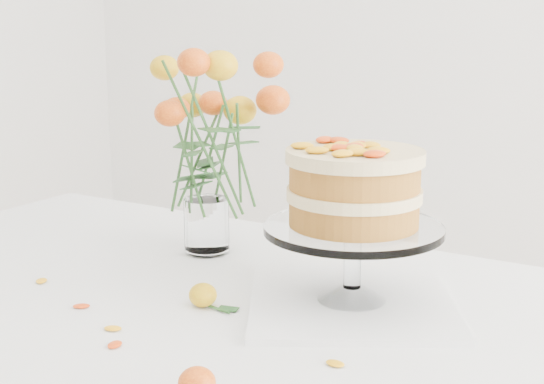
{
  "coord_description": "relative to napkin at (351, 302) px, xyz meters",
  "views": [
    {
      "loc": [
        0.68,
        -0.88,
        1.19
      ],
      "look_at": [
        0.06,
        0.17,
        0.9
      ],
      "focal_mm": 50.0,
      "sensor_mm": 36.0,
      "label": 1
    }
  ],
  "objects": [
    {
      "name": "rose_vase",
      "position": [
        -0.35,
        0.1,
        0.24
      ],
      "size": [
        0.28,
        0.28,
        0.42
      ],
      "rotation": [
        0.0,
        0.0,
        0.02
      ],
      "color": "white",
      "rests_on": "table"
    },
    {
      "name": "stray_petal_c",
      "position": [
        -0.21,
        -0.3,
        -0.0
      ],
      "size": [
        0.03,
        0.02,
        0.0
      ],
      "primitive_type": "ellipsoid",
      "color": "#FFAA10",
      "rests_on": "table"
    },
    {
      "name": "stray_petal_a",
      "position": [
        -0.35,
        -0.22,
        -0.0
      ],
      "size": [
        0.03,
        0.02,
        0.0
      ],
      "primitive_type": "ellipsoid",
      "color": "#FFAA10",
      "rests_on": "table"
    },
    {
      "name": "stray_petal_d",
      "position": [
        -0.49,
        -0.17,
        -0.0
      ],
      "size": [
        0.03,
        0.02,
        0.0
      ],
      "primitive_type": "ellipsoid",
      "color": "#FFAA10",
      "rests_on": "table"
    },
    {
      "name": "cake_stand",
      "position": [
        0.0,
        0.0,
        0.17
      ],
      "size": [
        0.27,
        0.27,
        0.24
      ],
      "rotation": [
        0.0,
        0.0,
        0.28
      ],
      "color": "white",
      "rests_on": "napkin"
    },
    {
      "name": "napkin",
      "position": [
        0.0,
        0.0,
        0.0
      ],
      "size": [
        0.42,
        0.42,
        0.01
      ],
      "primitive_type": "cube",
      "rotation": [
        0.0,
        0.0,
        0.51
      ],
      "color": "white",
      "rests_on": "table"
    },
    {
      "name": "loose_rose_far",
      "position": [
        -0.03,
        -0.36,
        0.01
      ],
      "size": [
        0.08,
        0.04,
        0.04
      ],
      "rotation": [
        0.0,
        0.0,
        0.19
      ],
      "color": "#BD2F09",
      "rests_on": "table"
    },
    {
      "name": "loose_rose_near",
      "position": [
        -0.19,
        -0.12,
        0.01
      ],
      "size": [
        0.08,
        0.04,
        0.04
      ],
      "rotation": [
        0.0,
        0.0,
        -0.17
      ],
      "color": "gold",
      "rests_on": "table"
    },
    {
      "name": "stray_petal_f",
      "position": [
        0.07,
        -0.2,
        -0.0
      ],
      "size": [
        0.03,
        0.02,
        0.0
      ],
      "primitive_type": "ellipsoid",
      "color": "#FFAA10",
      "rests_on": "table"
    },
    {
      "name": "stray_petal_b",
      "position": [
        -0.25,
        -0.26,
        -0.0
      ],
      "size": [
        0.03,
        0.02,
        0.0
      ],
      "primitive_type": "ellipsoid",
      "color": "#FFAA10",
      "rests_on": "table"
    },
    {
      "name": "table",
      "position": [
        -0.23,
        -0.12,
        -0.09
      ],
      "size": [
        1.43,
        0.93,
        0.76
      ],
      "color": "tan",
      "rests_on": "ground"
    }
  ]
}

